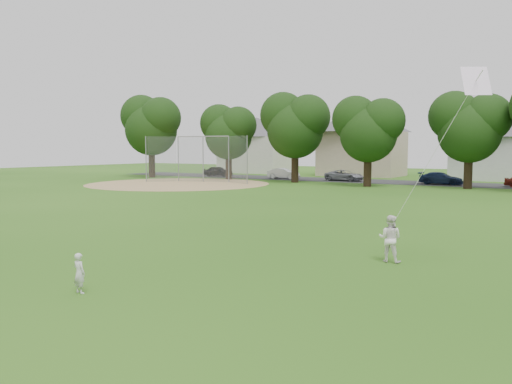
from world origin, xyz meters
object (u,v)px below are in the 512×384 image
Objects in this scene: older_boy at (390,239)px; baseball_backstop at (201,159)px; toddler at (79,273)px; kite at (430,159)px.

baseball_backstop is (-27.97, 25.73, 1.65)m from older_boy.
baseball_backstop reaches higher than toddler.
kite reaches higher than toddler.
toddler is 0.68× the size of older_boy.
toddler is 0.09× the size of baseball_backstop.
kite is at bearing -128.64° from toddler.
older_boy is at bearing -42.62° from baseball_backstop.
baseball_backstop reaches higher than older_boy.
older_boy is at bearing -122.45° from toddler.
older_boy is (5.29, 7.31, 0.23)m from toddler.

